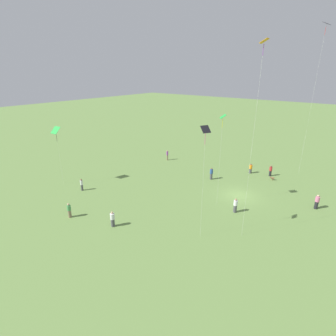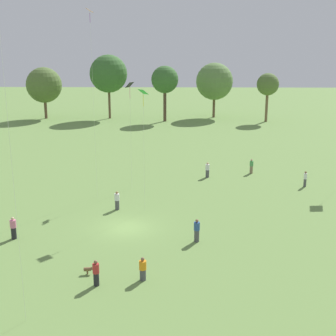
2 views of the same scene
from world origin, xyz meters
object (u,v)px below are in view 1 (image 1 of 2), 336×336
(person_5, at_px, (69,210))
(person_8, at_px, (317,202))
(person_4, at_px, (167,155))
(dog_0, at_px, (272,178))
(kite_3, at_px, (56,131))
(person_2, at_px, (235,206))
(person_7, at_px, (82,185))
(person_3, at_px, (113,219))
(person_6, at_px, (271,171))
(kite_0, at_px, (223,122))
(person_1, at_px, (211,174))
(person_0, at_px, (251,169))
(kite_5, at_px, (262,63))
(kite_4, at_px, (325,34))
(kite_1, at_px, (205,135))

(person_5, xyz_separation_m, person_8, (-21.23, -19.01, 0.03))
(person_4, relative_size, dog_0, 2.83)
(kite_3, xyz_separation_m, dog_0, (-23.28, -19.90, -7.35))
(person_2, height_order, person_7, person_2)
(person_3, xyz_separation_m, dog_0, (-9.19, -22.82, -0.51))
(person_6, xyz_separation_m, kite_0, (2.12, 13.33, 9.25))
(person_1, relative_size, person_8, 1.02)
(person_0, xyz_separation_m, dog_0, (-3.64, 0.73, -0.43))
(person_1, height_order, kite_5, kite_5)
(person_1, distance_m, kite_4, 23.88)
(person_8, bearing_deg, person_4, 159.03)
(person_7, relative_size, kite_4, 0.08)
(person_1, bearing_deg, kite_1, 152.53)
(person_2, bearing_deg, person_4, 90.55)
(person_3, relative_size, person_7, 1.04)
(person_5, distance_m, person_7, 6.99)
(person_2, bearing_deg, kite_1, -156.54)
(person_1, relative_size, dog_0, 2.73)
(person_6, bearing_deg, kite_0, 105.53)
(kite_1, bearing_deg, person_2, 65.70)
(person_2, xyz_separation_m, kite_1, (0.72, 6.44, 9.31))
(person_0, xyz_separation_m, person_1, (3.68, 6.05, 0.13))
(kite_5, bearing_deg, dog_0, -130.63)
(person_2, bearing_deg, kite_3, 138.37)
(kite_1, bearing_deg, person_3, -170.78)
(kite_0, bearing_deg, person_0, -172.97)
(kite_3, height_order, kite_4, kite_4)
(person_6, xyz_separation_m, kite_1, (0.30, 20.13, 9.31))
(person_0, relative_size, kite_1, 0.14)
(dog_0, bearing_deg, kite_0, 158.51)
(person_3, relative_size, kite_3, 0.21)
(person_0, xyz_separation_m, person_7, (15.63, 20.28, 0.08))
(person_2, height_order, person_3, same)
(person_0, distance_m, person_8, 12.23)
(person_0, relative_size, kite_0, 0.15)
(person_8, height_order, kite_0, kite_0)
(person_6, xyz_separation_m, kite_3, (22.52, 21.38, 6.84))
(person_2, xyz_separation_m, person_3, (8.84, 10.60, -0.00))
(person_2, xyz_separation_m, kite_0, (2.54, -0.37, 9.25))
(person_2, xyz_separation_m, dog_0, (-0.35, -12.22, -0.51))
(person_0, bearing_deg, person_7, 68.03)
(person_7, height_order, dog_0, person_7)
(person_0, bearing_deg, kite_1, 113.19)
(kite_0, distance_m, kite_1, 7.04)
(person_0, height_order, person_8, person_8)
(kite_1, relative_size, kite_5, 0.62)
(person_5, bearing_deg, kite_5, -128.65)
(person_5, relative_size, kite_3, 0.21)
(person_1, relative_size, kite_0, 0.17)
(person_0, distance_m, dog_0, 3.74)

